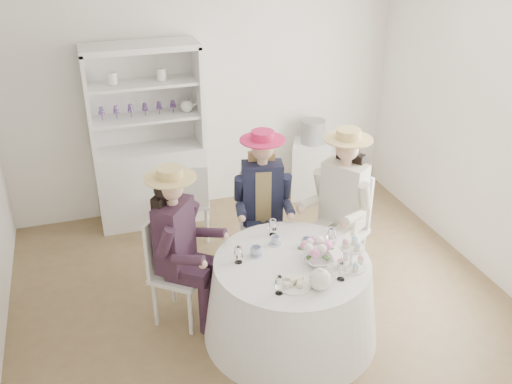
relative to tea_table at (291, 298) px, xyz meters
name	(u,v)px	position (x,y,z in m)	size (l,w,h in m)	color
ground	(259,295)	(-0.09, 0.57, -0.36)	(4.50, 4.50, 0.00)	brown
wall_back	(205,95)	(-0.09, 2.57, 0.99)	(4.50, 4.50, 0.00)	white
wall_front	(375,313)	(-0.09, -1.43, 0.99)	(4.50, 4.50, 0.00)	white
wall_right	(486,135)	(2.16, 0.57, 0.99)	(4.50, 4.50, 0.00)	white
tea_table	(291,298)	(0.00, 0.00, 0.00)	(1.48, 1.48, 0.73)	white
hutch	(150,162)	(-0.80, 2.33, 0.36)	(1.21, 0.46, 2.03)	silver
side_table	(311,169)	(1.16, 2.32, -0.01)	(0.46, 0.46, 0.71)	silver
hatbox	(313,132)	(1.16, 2.32, 0.49)	(0.28, 0.28, 0.28)	black
guest_left	(178,239)	(-0.84, 0.47, 0.47)	(0.63, 0.61, 1.47)	silver
guest_mid	(262,196)	(0.07, 0.96, 0.47)	(0.56, 0.59, 1.48)	silver
guest_right	(342,199)	(0.73, 0.63, 0.51)	(0.66, 0.63, 1.54)	silver
spare_chair	(192,199)	(-0.47, 1.74, 0.13)	(0.44, 0.44, 0.91)	silver
teacup_a	(256,252)	(-0.25, 0.17, 0.41)	(0.09, 0.09, 0.07)	white
teacup_b	(275,241)	(-0.05, 0.28, 0.40)	(0.07, 0.07, 0.07)	white
teacup_c	(306,243)	(0.19, 0.17, 0.40)	(0.09, 0.09, 0.07)	white
flower_bowl	(319,261)	(0.19, -0.10, 0.40)	(0.23, 0.23, 0.06)	white
flower_arrangement	(316,246)	(0.21, 0.01, 0.47)	(0.21, 0.21, 0.08)	pink
table_teapot	(320,279)	(0.07, -0.39, 0.45)	(0.24, 0.17, 0.18)	white
sandwich_plate	(294,283)	(-0.10, -0.30, 0.38)	(0.28, 0.28, 0.06)	white
cupcake_stand	(351,257)	(0.42, -0.20, 0.46)	(0.26, 0.26, 0.24)	white
stemware_set	(293,254)	(0.00, 0.00, 0.44)	(0.91, 0.87, 0.15)	white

